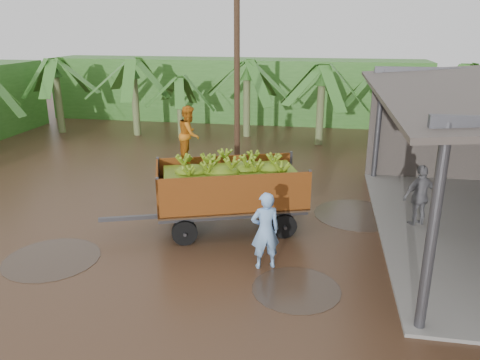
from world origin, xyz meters
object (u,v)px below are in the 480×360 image
Objects in this scene: banana_trailer at (229,187)px; utility_pole at (237,55)px; man_grey at (420,196)px; man_blue at (265,231)px.

utility_pole reaches higher than banana_trailer.
utility_pole is (-6.32, 5.90, 3.42)m from man_grey.
man_grey is at bearing -8.28° from banana_trailer.
banana_trailer is 0.66× the size of utility_pole.
banana_trailer is at bearing -15.34° from man_grey.
man_grey is at bearing -164.07° from man_blue.
utility_pole is at bearing 79.40° from banana_trailer.
banana_trailer is 7.65m from utility_pole.
man_blue is 9.88m from utility_pole.
banana_trailer is 2.45m from man_blue.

